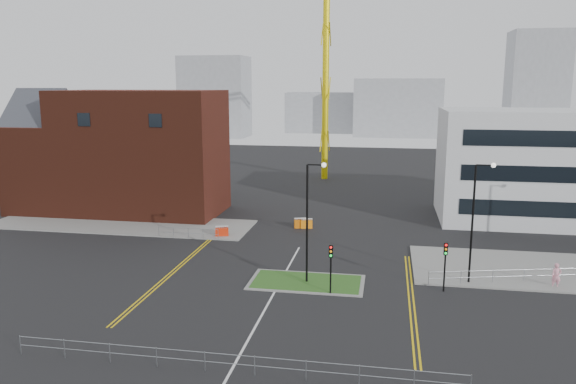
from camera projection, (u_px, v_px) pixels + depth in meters
name	position (u px, v px, depth m)	size (l,w,h in m)	color
ground	(256.00, 325.00, 34.88)	(200.00, 200.00, 0.00)	black
pavement_left	(121.00, 224.00, 59.58)	(28.00, 8.00, 0.12)	slate
pavement_right	(566.00, 272.00, 44.60)	(24.00, 10.00, 0.12)	slate
island_kerb	(307.00, 282.00, 42.26)	(8.60, 4.60, 0.08)	slate
grass_island	(307.00, 282.00, 42.25)	(8.00, 4.00, 0.12)	#254B19
brick_building	(118.00, 153.00, 64.60)	(24.20, 10.07, 14.24)	#4F1F13
office_block	(560.00, 166.00, 60.14)	(25.00, 12.20, 12.00)	silver
streetlamp_island	(310.00, 213.00, 41.19)	(1.46, 0.36, 9.18)	black
streetlamp_right_near	(476.00, 213.00, 41.05)	(1.46, 0.36, 9.18)	black
traffic_light_island	(331.00, 260.00, 39.48)	(0.28, 0.33, 3.65)	black
traffic_light_right	(445.00, 257.00, 40.03)	(0.28, 0.33, 3.65)	black
railing_front	(229.00, 359.00, 28.93)	(24.05, 0.05, 1.10)	gray
railing_left	(188.00, 231.00, 54.03)	(6.05, 0.05, 1.10)	gray
railing_right	(556.00, 272.00, 42.30)	(19.05, 5.05, 1.10)	gray
centre_line	(263.00, 312.00, 36.81)	(0.15, 30.00, 0.01)	silver
yellow_left_a	(178.00, 266.00, 46.10)	(0.12, 24.00, 0.01)	gold
yellow_left_b	(181.00, 266.00, 46.05)	(0.12, 24.00, 0.01)	gold
yellow_right_a	(409.00, 299.00, 39.04)	(0.12, 20.00, 0.01)	gold
yellow_right_b	(413.00, 299.00, 38.99)	(0.12, 20.00, 0.01)	gold
skyline_a	(215.00, 97.00, 155.64)	(18.00, 12.00, 22.00)	gray
skyline_b	(398.00, 108.00, 157.24)	(24.00, 12.00, 16.00)	gray
skyline_c	(536.00, 86.00, 145.22)	(14.00, 12.00, 28.00)	gray
skyline_d	(337.00, 112.00, 170.39)	(30.00, 12.00, 12.00)	gray
pedestrian	(556.00, 276.00, 41.00)	(0.69, 0.45, 1.89)	pink
barrier_left	(222.00, 231.00, 54.73)	(1.35, 0.76, 1.08)	red
barrier_mid	(306.00, 223.00, 58.03)	(1.26, 0.65, 1.01)	orange
barrier_right	(300.00, 223.00, 58.14)	(1.31, 0.74, 1.04)	#D3640B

